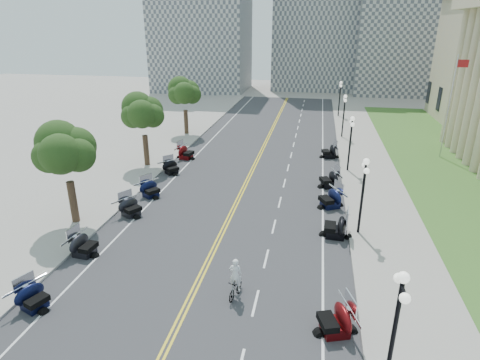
# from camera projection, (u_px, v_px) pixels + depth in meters

# --- Properties ---
(ground) EXTENTS (160.00, 160.00, 0.00)m
(ground) POSITION_uv_depth(u_px,v_px,m) (212.00, 253.00, 23.55)
(ground) COLOR gray
(road) EXTENTS (16.00, 90.00, 0.01)m
(road) POSITION_uv_depth(u_px,v_px,m) (243.00, 189.00, 32.71)
(road) COLOR #333335
(road) RESTS_ON ground
(centerline_yellow_a) EXTENTS (0.12, 90.00, 0.00)m
(centerline_yellow_a) POSITION_uv_depth(u_px,v_px,m) (242.00, 189.00, 32.73)
(centerline_yellow_a) COLOR yellow
(centerline_yellow_a) RESTS_ON road
(centerline_yellow_b) EXTENTS (0.12, 90.00, 0.00)m
(centerline_yellow_b) POSITION_uv_depth(u_px,v_px,m) (245.00, 189.00, 32.68)
(centerline_yellow_b) COLOR yellow
(centerline_yellow_b) RESTS_ON road
(edge_line_north) EXTENTS (0.12, 90.00, 0.00)m
(edge_line_north) POSITION_uv_depth(u_px,v_px,m) (323.00, 195.00, 31.58)
(edge_line_north) COLOR white
(edge_line_north) RESTS_ON road
(edge_line_south) EXTENTS (0.12, 90.00, 0.00)m
(edge_line_south) POSITION_uv_depth(u_px,v_px,m) (169.00, 184.00, 33.83)
(edge_line_south) COLOR white
(edge_line_south) RESTS_ON road
(lane_dash_5) EXTENTS (0.12, 2.00, 0.00)m
(lane_dash_5) POSITION_uv_depth(u_px,v_px,m) (255.00, 303.00, 19.32)
(lane_dash_5) COLOR white
(lane_dash_5) RESTS_ON road
(lane_dash_6) EXTENTS (0.12, 2.00, 0.00)m
(lane_dash_6) POSITION_uv_depth(u_px,v_px,m) (266.00, 259.00, 22.98)
(lane_dash_6) COLOR white
(lane_dash_6) RESTS_ON road
(lane_dash_7) EXTENTS (0.12, 2.00, 0.00)m
(lane_dash_7) POSITION_uv_depth(u_px,v_px,m) (274.00, 226.00, 26.65)
(lane_dash_7) COLOR white
(lane_dash_7) RESTS_ON road
(lane_dash_8) EXTENTS (0.12, 2.00, 0.00)m
(lane_dash_8) POSITION_uv_depth(u_px,v_px,m) (280.00, 202.00, 30.31)
(lane_dash_8) COLOR white
(lane_dash_8) RESTS_ON road
(lane_dash_9) EXTENTS (0.12, 2.00, 0.00)m
(lane_dash_9) POSITION_uv_depth(u_px,v_px,m) (284.00, 183.00, 33.97)
(lane_dash_9) COLOR white
(lane_dash_9) RESTS_ON road
(lane_dash_10) EXTENTS (0.12, 2.00, 0.00)m
(lane_dash_10) POSITION_uv_depth(u_px,v_px,m) (288.00, 168.00, 37.63)
(lane_dash_10) COLOR white
(lane_dash_10) RESTS_ON road
(lane_dash_11) EXTENTS (0.12, 2.00, 0.00)m
(lane_dash_11) POSITION_uv_depth(u_px,v_px,m) (291.00, 155.00, 41.30)
(lane_dash_11) COLOR white
(lane_dash_11) RESTS_ON road
(lane_dash_12) EXTENTS (0.12, 2.00, 0.00)m
(lane_dash_12) POSITION_uv_depth(u_px,v_px,m) (294.00, 144.00, 44.96)
(lane_dash_12) COLOR white
(lane_dash_12) RESTS_ON road
(lane_dash_13) EXTENTS (0.12, 2.00, 0.00)m
(lane_dash_13) POSITION_uv_depth(u_px,v_px,m) (296.00, 135.00, 48.62)
(lane_dash_13) COLOR white
(lane_dash_13) RESTS_ON road
(lane_dash_14) EXTENTS (0.12, 2.00, 0.00)m
(lane_dash_14) POSITION_uv_depth(u_px,v_px,m) (298.00, 128.00, 52.29)
(lane_dash_14) COLOR white
(lane_dash_14) RESTS_ON road
(lane_dash_15) EXTENTS (0.12, 2.00, 0.00)m
(lane_dash_15) POSITION_uv_depth(u_px,v_px,m) (299.00, 121.00, 55.95)
(lane_dash_15) COLOR white
(lane_dash_15) RESTS_ON road
(lane_dash_16) EXTENTS (0.12, 2.00, 0.00)m
(lane_dash_16) POSITION_uv_depth(u_px,v_px,m) (301.00, 115.00, 59.61)
(lane_dash_16) COLOR white
(lane_dash_16) RESTS_ON road
(lane_dash_17) EXTENTS (0.12, 2.00, 0.00)m
(lane_dash_17) POSITION_uv_depth(u_px,v_px,m) (302.00, 110.00, 63.28)
(lane_dash_17) COLOR white
(lane_dash_17) RESTS_ON road
(lane_dash_18) EXTENTS (0.12, 2.00, 0.00)m
(lane_dash_18) POSITION_uv_depth(u_px,v_px,m) (303.00, 105.00, 66.94)
(lane_dash_18) COLOR white
(lane_dash_18) RESTS_ON road
(lane_dash_19) EXTENTS (0.12, 2.00, 0.00)m
(lane_dash_19) POSITION_uv_depth(u_px,v_px,m) (304.00, 101.00, 70.60)
(lane_dash_19) COLOR white
(lane_dash_19) RESTS_ON road
(sidewalk_north) EXTENTS (5.00, 90.00, 0.15)m
(sidewalk_north) POSITION_uv_depth(u_px,v_px,m) (377.00, 198.00, 30.83)
(sidewalk_north) COLOR #9E9991
(sidewalk_north) RESTS_ON ground
(sidewalk_south) EXTENTS (5.00, 90.00, 0.15)m
(sidewalk_south) POSITION_uv_depth(u_px,v_px,m) (123.00, 180.00, 34.53)
(sidewalk_south) COLOR #9E9991
(sidewalk_south) RESTS_ON ground
(lawn) EXTENTS (9.00, 60.00, 0.10)m
(lawn) POSITION_uv_depth(u_px,v_px,m) (445.00, 170.00, 36.93)
(lawn) COLOR #356023
(lawn) RESTS_ON ground
(distant_block_a) EXTENTS (18.00, 14.00, 26.00)m
(distant_block_a) POSITION_uv_depth(u_px,v_px,m) (201.00, 23.00, 78.81)
(distant_block_a) COLOR gray
(distant_block_a) RESTS_ON ground
(distant_block_b) EXTENTS (16.00, 12.00, 30.00)m
(distant_block_b) POSITION_uv_depth(u_px,v_px,m) (316.00, 12.00, 79.70)
(distant_block_b) COLOR gray
(distant_block_b) RESTS_ON ground
(distant_block_c) EXTENTS (20.00, 14.00, 22.00)m
(distant_block_c) POSITION_uv_depth(u_px,v_px,m) (411.00, 34.00, 75.22)
(distant_block_c) COLOR gray
(distant_block_c) RESTS_ON ground
(street_lamp_1) EXTENTS (0.50, 1.20, 4.90)m
(street_lamp_1) POSITION_uv_depth(u_px,v_px,m) (394.00, 334.00, 13.77)
(street_lamp_1) COLOR black
(street_lamp_1) RESTS_ON sidewalk_north
(street_lamp_2) EXTENTS (0.50, 1.20, 4.90)m
(street_lamp_2) POSITION_uv_depth(u_px,v_px,m) (362.00, 197.00, 24.76)
(street_lamp_2) COLOR black
(street_lamp_2) RESTS_ON sidewalk_north
(street_lamp_3) EXTENTS (0.50, 1.20, 4.90)m
(street_lamp_3) POSITION_uv_depth(u_px,v_px,m) (350.00, 144.00, 35.75)
(street_lamp_3) COLOR black
(street_lamp_3) RESTS_ON sidewalk_north
(street_lamp_4) EXTENTS (0.50, 1.20, 4.90)m
(street_lamp_4) POSITION_uv_depth(u_px,v_px,m) (344.00, 116.00, 46.74)
(street_lamp_4) COLOR black
(street_lamp_4) RESTS_ON sidewalk_north
(street_lamp_5) EXTENTS (0.50, 1.20, 4.90)m
(street_lamp_5) POSITION_uv_depth(u_px,v_px,m) (340.00, 99.00, 57.73)
(street_lamp_5) COLOR black
(street_lamp_5) RESTS_ON sidewalk_north
(flagpole) EXTENTS (1.10, 0.20, 10.00)m
(flagpole) POSITION_uv_depth(u_px,v_px,m) (449.00, 108.00, 38.72)
(flagpole) COLOR silver
(flagpole) RESTS_ON ground
(tree_2) EXTENTS (4.80, 4.80, 9.20)m
(tree_2) POSITION_uv_depth(u_px,v_px,m) (66.00, 156.00, 25.43)
(tree_2) COLOR #235619
(tree_2) RESTS_ON sidewalk_south
(tree_3) EXTENTS (4.80, 4.80, 9.20)m
(tree_3) POSITION_uv_depth(u_px,v_px,m) (143.00, 117.00, 36.42)
(tree_3) COLOR #235619
(tree_3) RESTS_ON sidewalk_south
(tree_4) EXTENTS (4.80, 4.80, 9.20)m
(tree_4) POSITION_uv_depth(u_px,v_px,m) (185.00, 95.00, 47.41)
(tree_4) COLOR #235619
(tree_4) RESTS_ON sidewalk_south
(motorcycle_n_4) EXTENTS (2.71, 2.71, 1.49)m
(motorcycle_n_4) POSITION_uv_depth(u_px,v_px,m) (336.00, 318.00, 17.21)
(motorcycle_n_4) COLOR #590A0C
(motorcycle_n_4) RESTS_ON road
(motorcycle_n_6) EXTENTS (2.39, 2.39, 1.57)m
(motorcycle_n_6) POSITION_uv_depth(u_px,v_px,m) (336.00, 225.00, 25.13)
(motorcycle_n_6) COLOR black
(motorcycle_n_6) RESTS_ON road
(motorcycle_n_7) EXTENTS (2.99, 2.99, 1.54)m
(motorcycle_n_7) POSITION_uv_depth(u_px,v_px,m) (331.00, 197.00, 29.26)
(motorcycle_n_7) COLOR black
(motorcycle_n_7) RESTS_ON road
(motorcycle_n_8) EXTENTS (2.77, 2.77, 1.52)m
(motorcycle_n_8) POSITION_uv_depth(u_px,v_px,m) (330.00, 178.00, 32.89)
(motorcycle_n_8) COLOR black
(motorcycle_n_8) RESTS_ON road
(motorcycle_n_10) EXTENTS (2.51, 2.51, 1.49)m
(motorcycle_n_10) POSITION_uv_depth(u_px,v_px,m) (329.00, 150.00, 40.28)
(motorcycle_n_10) COLOR black
(motorcycle_n_10) RESTS_ON road
(motorcycle_s_4) EXTENTS (2.42, 2.42, 1.31)m
(motorcycle_s_4) POSITION_uv_depth(u_px,v_px,m) (33.00, 296.00, 18.76)
(motorcycle_s_4) COLOR black
(motorcycle_s_4) RESTS_ON road
(motorcycle_s_5) EXTENTS (2.22, 2.22, 1.41)m
(motorcycle_s_5) POSITION_uv_depth(u_px,v_px,m) (83.00, 244.00, 23.13)
(motorcycle_s_5) COLOR black
(motorcycle_s_5) RESTS_ON road
(motorcycle_s_6) EXTENTS (2.73, 2.73, 1.39)m
(motorcycle_s_6) POSITION_uv_depth(u_px,v_px,m) (130.00, 206.00, 27.98)
(motorcycle_s_6) COLOR black
(motorcycle_s_6) RESTS_ON road
(motorcycle_s_7) EXTENTS (2.71, 2.71, 1.36)m
(motorcycle_s_7) POSITION_uv_depth(u_px,v_px,m) (150.00, 188.00, 31.11)
(motorcycle_s_7) COLOR black
(motorcycle_s_7) RESTS_ON road
(motorcycle_s_8) EXTENTS (2.64, 2.64, 1.31)m
(motorcycle_s_8) POSITION_uv_depth(u_px,v_px,m) (171.00, 167.00, 35.94)
(motorcycle_s_8) COLOR black
(motorcycle_s_8) RESTS_ON road
(motorcycle_s_9) EXTENTS (2.49, 2.49, 1.48)m
(motorcycle_s_9) POSITION_uv_depth(u_px,v_px,m) (186.00, 152.00, 39.94)
(motorcycle_s_9) COLOR #590A0C
(motorcycle_s_9) RESTS_ON road
(bicycle) EXTENTS (0.76, 1.72, 1.00)m
(bicycle) POSITION_uv_depth(u_px,v_px,m) (236.00, 287.00, 19.66)
(bicycle) COLOR #A51414
(bicycle) RESTS_ON road
(cyclist_rider) EXTENTS (0.64, 0.42, 1.76)m
(cyclist_rider) POSITION_uv_depth(u_px,v_px,m) (235.00, 263.00, 19.16)
(cyclist_rider) COLOR white
(cyclist_rider) RESTS_ON bicycle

